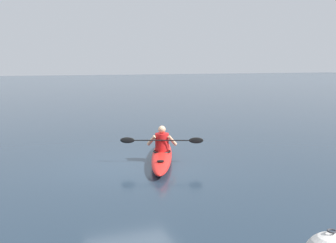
# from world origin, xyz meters

# --- Properties ---
(ground_plane) EXTENTS (160.00, 160.00, 0.00)m
(ground_plane) POSITION_xyz_m (0.00, 0.00, 0.00)
(ground_plane) COLOR #1E2D3D
(kayak) EXTENTS (2.09, 4.10, 0.32)m
(kayak) POSITION_xyz_m (-0.89, -0.19, 0.16)
(kayak) COLOR red
(kayak) RESTS_ON ground
(kayaker) EXTENTS (2.15, 0.90, 0.70)m
(kayaker) POSITION_xyz_m (-0.88, -0.15, 0.61)
(kayaker) COLOR red
(kayaker) RESTS_ON kayak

